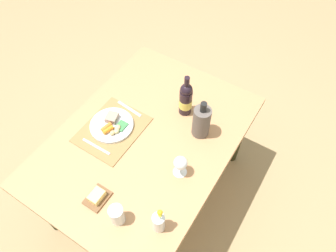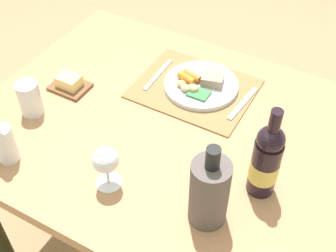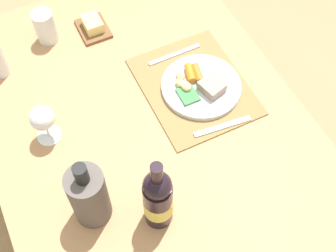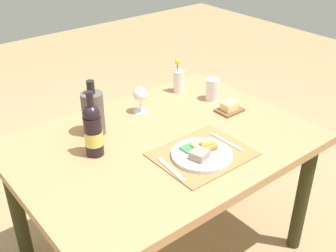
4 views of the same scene
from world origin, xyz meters
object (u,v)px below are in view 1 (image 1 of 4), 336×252
wine_bottle (186,99)px  butter_dish (97,197)px  cooler_bottle (201,121)px  dining_table (146,146)px  flower_vase (159,222)px  fork (129,109)px  water_tumbler (117,215)px  dinner_plate (112,125)px  knife (96,147)px  wine_glass (180,163)px

wine_bottle → butter_dish: (0.74, -0.09, -0.10)m
wine_bottle → cooler_bottle: size_ratio=1.12×
dining_table → flower_vase: (0.39, 0.35, 0.16)m
fork → cooler_bottle: cooler_bottle is taller
dining_table → fork: size_ratio=7.06×
fork → water_tumbler: 0.70m
cooler_bottle → flower_vase: bearing=9.8°
fork → dinner_plate: bearing=2.9°
wine_bottle → butter_dish: bearing=-6.8°
butter_dish → water_tumbler: 0.16m
dinner_plate → fork: size_ratio=1.38×
fork → wine_bottle: wine_bottle is taller
dinner_plate → flower_vase: size_ratio=1.36×
dinner_plate → cooler_bottle: 0.53m
dinner_plate → knife: 0.16m
knife → cooler_bottle: 0.62m
wine_glass → water_tumbler: wine_glass is taller
dining_table → butter_dish: size_ratio=10.23×
dinner_plate → wine_glass: size_ratio=1.88×
butter_dish → water_tumbler: size_ratio=1.09×
dining_table → cooler_bottle: cooler_bottle is taller
flower_vase → dining_table: bearing=-138.0°
water_tumbler → fork: bearing=-148.0°
dinner_plate → water_tumbler: (0.43, 0.38, 0.03)m
flower_vase → wine_bottle: (-0.69, -0.26, 0.05)m
cooler_bottle → butter_dish: bearing=-20.7°
dining_table → wine_bottle: bearing=162.4°
knife → dining_table: bearing=134.6°
wine_bottle → cooler_bottle: (0.09, 0.16, -0.01)m
cooler_bottle → water_tumbler: cooler_bottle is taller
water_tumbler → dining_table: bearing=-160.8°
knife → butter_dish: 0.31m
fork → water_tumbler: bearing=37.8°
fork → flower_vase: (0.51, 0.56, 0.06)m
fork → wine_glass: bearing=73.2°
dining_table → fork: (-0.12, -0.21, 0.10)m
fork → wine_bottle: 0.36m
knife → wine_glass: wine_glass is taller
butter_dish → flower_vase: bearing=97.7°
fork → butter_dish: butter_dish is taller
cooler_bottle → dining_table: bearing=-50.4°
fork → wine_glass: size_ratio=1.37×
fork → flower_vase: flower_vase is taller
cooler_bottle → wine_glass: size_ratio=1.92×
dining_table → butter_dish: butter_dish is taller
dining_table → cooler_bottle: size_ratio=5.04×
dinner_plate → fork: (-0.16, 0.01, -0.01)m
dinner_plate → butter_dish: dinner_plate is taller
dinner_plate → butter_dish: 0.46m
knife → wine_bottle: wine_bottle is taller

